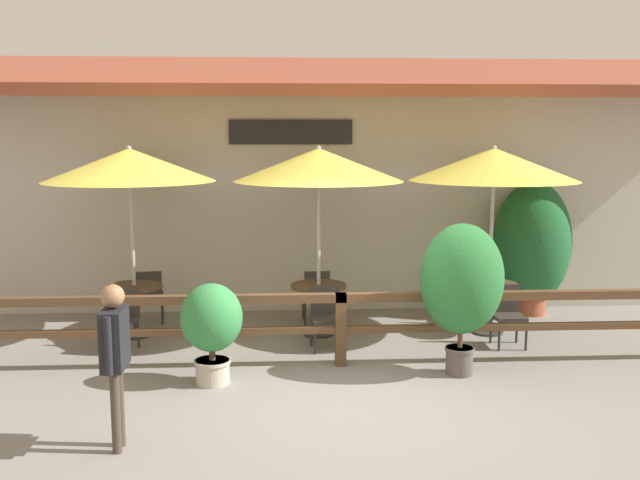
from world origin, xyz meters
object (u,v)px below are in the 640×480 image
at_px(dining_table_near, 135,296).
at_px(chair_far_streetside, 507,312).
at_px(chair_far_wallside, 476,292).
at_px(chair_near_wallside, 149,294).
at_px(patio_umbrella_near, 129,165).
at_px(dining_table_far, 489,293).
at_px(chair_middle_wallside, 316,293).
at_px(potted_plant_tall_tropical, 212,324).
at_px(patio_umbrella_middle, 319,165).
at_px(potted_plant_small_flowering, 532,245).
at_px(patio_umbrella_far, 494,165).
at_px(pedestrian, 115,345).
at_px(potted_plant_corner_fern, 462,282).
at_px(chair_middle_streetside, 326,315).
at_px(chair_near_streetside, 121,316).
at_px(dining_table_middle, 319,295).

relative_size(dining_table_near, chair_far_streetside, 0.96).
bearing_deg(chair_far_wallside, chair_near_wallside, 9.42).
relative_size(patio_umbrella_near, dining_table_far, 3.41).
bearing_deg(chair_far_streetside, dining_table_near, 170.87).
bearing_deg(chair_middle_wallside, potted_plant_tall_tropical, 60.36).
height_order(patio_umbrella_middle, chair_far_wallside, patio_umbrella_middle).
distance_m(chair_middle_wallside, potted_plant_small_flowering, 3.66).
bearing_deg(patio_umbrella_far, pedestrian, -141.27).
xyz_separation_m(patio_umbrella_middle, chair_far_wallside, (2.53, 0.59, -2.05)).
distance_m(potted_plant_tall_tropical, potted_plant_corner_fern, 3.08).
bearing_deg(potted_plant_corner_fern, chair_far_wallside, 70.44).
height_order(chair_near_wallside, potted_plant_tall_tropical, potted_plant_tall_tropical).
bearing_deg(potted_plant_tall_tropical, potted_plant_small_flowering, 31.97).
bearing_deg(patio_umbrella_near, potted_plant_corner_fern, -24.21).
height_order(patio_umbrella_middle, dining_table_far, patio_umbrella_middle).
xyz_separation_m(chair_middle_wallside, dining_table_far, (2.55, -0.72, 0.13)).
height_order(patio_umbrella_near, potted_plant_tall_tropical, patio_umbrella_near).
bearing_deg(patio_umbrella_near, dining_table_near, 0.00).
distance_m(patio_umbrella_far, chair_far_streetside, 2.15).
distance_m(patio_umbrella_near, potted_plant_corner_fern, 4.98).
xyz_separation_m(chair_far_wallside, potted_plant_small_flowering, (1.05, 0.48, 0.67)).
bearing_deg(patio_umbrella_far, chair_far_streetside, -83.08).
bearing_deg(patio_umbrella_middle, dining_table_near, 177.87).
height_order(patio_umbrella_middle, chair_middle_streetside, patio_umbrella_middle).
bearing_deg(chair_near_wallside, chair_middle_wallside, 169.08).
relative_size(chair_middle_streetside, chair_far_wallside, 1.00).
height_order(patio_umbrella_near, chair_near_streetside, patio_umbrella_near).
xyz_separation_m(dining_table_middle, potted_plant_corner_fern, (1.65, -1.86, 0.57)).
xyz_separation_m(chair_near_streetside, dining_table_far, (5.32, 0.55, 0.13)).
bearing_deg(chair_far_wallside, chair_middle_wallside, 9.90).
bearing_deg(dining_table_near, pedestrian, -81.16).
bearing_deg(dining_table_near, potted_plant_corner_fern, -24.21).
bearing_deg(dining_table_middle, dining_table_near, 177.87).
xyz_separation_m(chair_near_wallside, chair_middle_streetside, (2.69, -1.47, 0.00)).
relative_size(dining_table_middle, potted_plant_tall_tropical, 0.67).
relative_size(dining_table_middle, pedestrian, 0.51).
relative_size(patio_umbrella_near, chair_middle_wallside, 3.27).
xyz_separation_m(dining_table_middle, patio_umbrella_far, (2.55, -0.05, 1.92)).
bearing_deg(chair_far_streetside, potted_plant_small_flowering, 61.02).
distance_m(patio_umbrella_middle, dining_table_middle, 1.92).
relative_size(patio_umbrella_near, pedestrian, 1.75).
distance_m(chair_middle_streetside, potted_plant_corner_fern, 2.10).
bearing_deg(chair_far_wallside, chair_far_streetside, 106.21).
height_order(dining_table_middle, patio_umbrella_far, patio_umbrella_far).
height_order(chair_middle_wallside, patio_umbrella_far, patio_umbrella_far).
height_order(potted_plant_tall_tropical, potted_plant_corner_fern, potted_plant_corner_fern).
bearing_deg(pedestrian, chair_near_wallside, 6.57).
distance_m(chair_far_wallside, potted_plant_tall_tropical, 4.71).
height_order(patio_umbrella_middle, potted_plant_corner_fern, patio_umbrella_middle).
height_order(dining_table_near, potted_plant_corner_fern, potted_plant_corner_fern).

